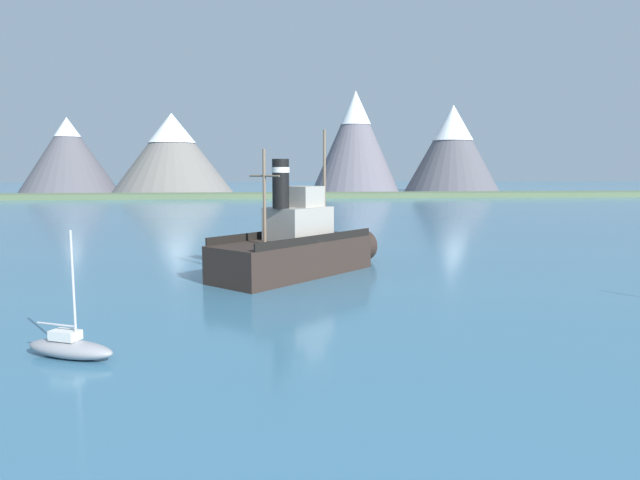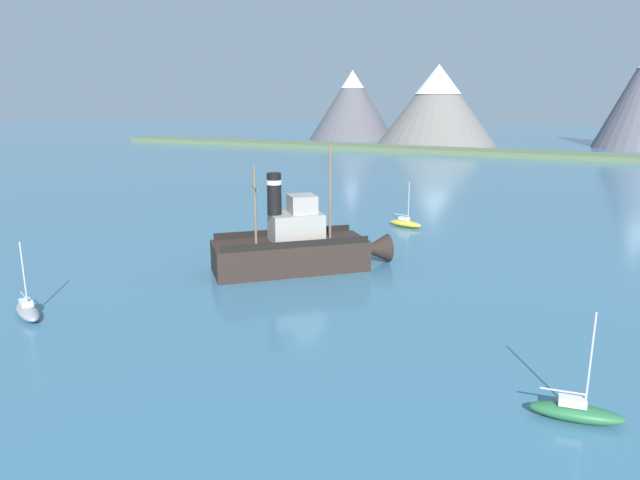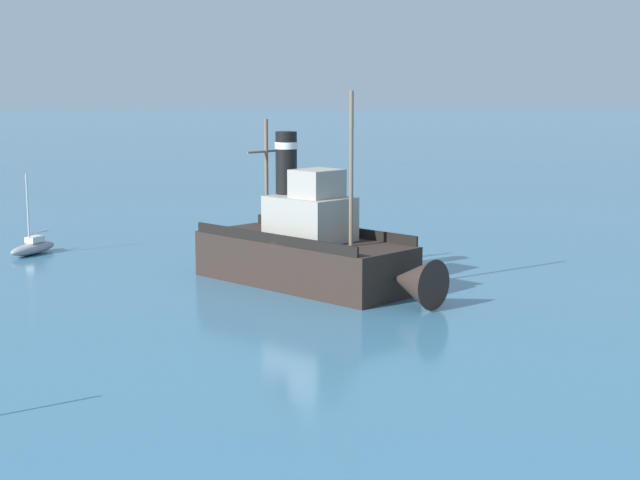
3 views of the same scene
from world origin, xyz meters
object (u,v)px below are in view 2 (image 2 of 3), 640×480
at_px(old_tugboat, 298,247).
at_px(sailboat_green, 576,411).
at_px(sailboat_grey, 28,310).
at_px(sailboat_yellow, 405,223).

distance_m(old_tugboat, sailboat_green, 25.42).
distance_m(sailboat_green, sailboat_grey, 31.34).
relative_size(old_tugboat, sailboat_grey, 2.58).
height_order(sailboat_yellow, sailboat_grey, same).
bearing_deg(sailboat_green, sailboat_yellow, 119.87).
bearing_deg(sailboat_grey, sailboat_green, 5.15).
bearing_deg(sailboat_grey, old_tugboat, 59.19).
bearing_deg(old_tugboat, sailboat_grey, -120.81).
height_order(old_tugboat, sailboat_yellow, old_tugboat).
bearing_deg(sailboat_yellow, old_tugboat, -97.30).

